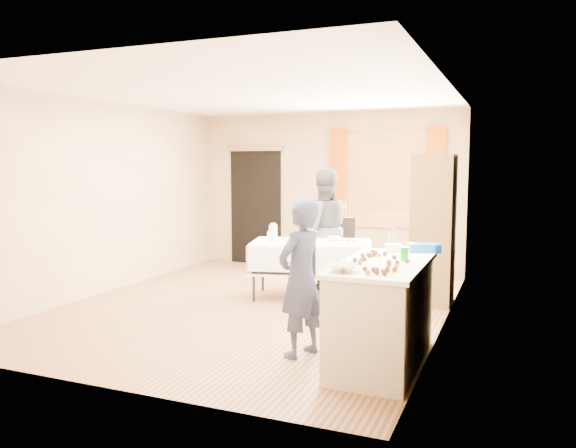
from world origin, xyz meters
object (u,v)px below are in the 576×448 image
at_px(cabinet, 433,229).
at_px(chair, 342,265).
at_px(counter, 382,313).
at_px(party_table, 311,264).
at_px(woman, 323,229).
at_px(girl, 301,278).

relative_size(cabinet, chair, 1.94).
bearing_deg(chair, counter, -86.06).
relative_size(counter, party_table, 0.89).
relative_size(cabinet, woman, 1.12).
bearing_deg(girl, chair, -148.86).
relative_size(party_table, woman, 1.02).
relative_size(counter, girl, 1.05).
distance_m(cabinet, counter, 2.43).
bearing_deg(woman, cabinet, 136.07).
bearing_deg(counter, girl, -173.74).
bearing_deg(counter, party_table, 124.46).
bearing_deg(counter, cabinet, 87.60).
relative_size(cabinet, counter, 1.24).
xyz_separation_m(party_table, woman, (-0.06, 0.65, 0.40)).
distance_m(cabinet, girl, 2.61).
relative_size(chair, girl, 0.67).
xyz_separation_m(party_table, chair, (0.13, 0.96, -0.16)).
height_order(counter, chair, chair).
distance_m(counter, party_table, 2.50).
distance_m(counter, woman, 3.11).
bearing_deg(cabinet, girl, -108.74).
bearing_deg(chair, party_table, -116.87).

